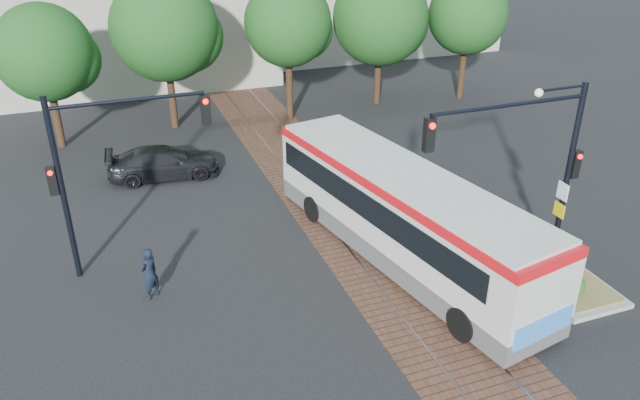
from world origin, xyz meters
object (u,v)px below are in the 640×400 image
(traffic_island, at_px, (546,260))
(officer, at_px, (149,273))
(city_bus, at_px, (402,211))
(signal_pole_main, at_px, (539,154))
(signal_pole_left, at_px, (97,160))
(parked_car, at_px, (163,163))

(traffic_island, height_order, officer, officer)
(city_bus, xyz_separation_m, officer, (-8.10, 0.56, -0.92))
(signal_pole_main, height_order, officer, signal_pole_main)
(signal_pole_main, bearing_deg, signal_pole_left, 158.55)
(traffic_island, bearing_deg, parked_car, 132.67)
(parked_car, bearing_deg, traffic_island, -132.67)
(officer, bearing_deg, parked_car, -137.38)
(signal_pole_left, distance_m, officer, 3.74)
(city_bus, relative_size, parked_car, 2.60)
(parked_car, bearing_deg, signal_pole_left, 164.18)
(officer, bearing_deg, signal_pole_left, -102.42)
(signal_pole_main, xyz_separation_m, officer, (-11.30, 2.79, -3.31))
(officer, bearing_deg, signal_pole_main, 129.00)
(signal_pole_main, relative_size, parked_car, 1.29)
(signal_pole_main, height_order, parked_car, signal_pole_main)
(signal_pole_main, relative_size, officer, 3.54)
(city_bus, height_order, signal_pole_left, signal_pole_left)
(signal_pole_left, relative_size, officer, 3.54)
(officer, bearing_deg, traffic_island, 129.65)
(city_bus, distance_m, parked_car, 11.39)
(traffic_island, distance_m, signal_pole_main, 3.95)
(city_bus, relative_size, traffic_island, 2.32)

